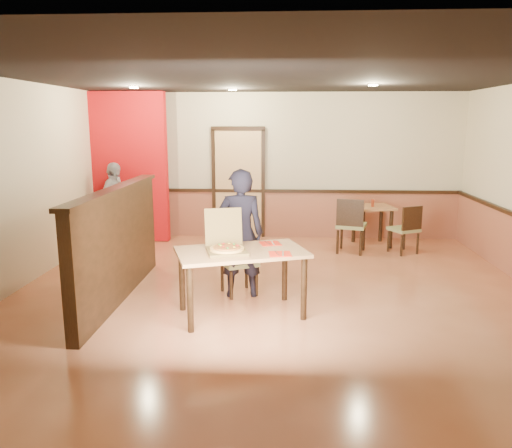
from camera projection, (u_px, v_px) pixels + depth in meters
The scene contains 24 objects.
floor at pixel (275, 296), 6.55m from camera, with size 7.00×7.00×0.00m, color #CB774F.
ceiling at pixel (277, 75), 5.99m from camera, with size 7.00×7.00×0.00m, color black.
wall_back at pixel (279, 166), 9.69m from camera, with size 7.00×7.00×0.00m, color beige.
wall_left at pixel (7, 188), 6.47m from camera, with size 7.00×7.00×0.00m, color beige.
wainscot_back at pixel (279, 214), 9.85m from camera, with size 7.00×0.04×0.90m, color #9A563D.
chair_rail_back at pixel (279, 191), 9.74m from camera, with size 7.00×0.06×0.06m, color black.
back_door at pixel (238, 184), 9.77m from camera, with size 0.90×0.06×2.10m, color tan.
booth_partition at pixel (118, 243), 6.32m from camera, with size 0.20×3.10×1.44m.
red_accent_panel at pixel (125, 168), 9.37m from camera, with size 1.60×0.20×2.78m, color #B30C10.
spot_a at pixel (134, 87), 7.89m from camera, with size 0.14×0.14×0.02m, color #FFEEB2.
spot_b at pixel (233, 90), 8.48m from camera, with size 0.14×0.14×0.02m, color #FFEEB2.
spot_c at pixel (373, 85), 7.38m from camera, with size 0.14×0.14×0.02m, color #FFEEB2.
main_table at pixel (241, 260), 5.79m from camera, with size 1.66×1.27×0.79m.
diner_chair at pixel (237, 258), 6.61m from camera, with size 0.57×0.57×0.86m.
side_chair_left at pixel (351, 223), 8.59m from camera, with size 0.59×0.59×0.97m.
side_chair_right at pixel (406, 227), 8.56m from camera, with size 0.57×0.57×0.85m.
side_table at pixel (372, 215), 9.16m from camera, with size 0.79×0.79×0.74m.
diner at pixel (240, 234), 6.41m from camera, with size 0.61×0.40×1.67m, color black.
passerby at pixel (115, 204), 9.12m from camera, with size 0.90×0.37×1.53m, color #94939B.
pizza_box at pixel (226, 246), 5.70m from camera, with size 0.56×0.61×0.46m.
pizza at pixel (227, 249), 5.66m from camera, with size 0.39×0.39×0.03m, color #F8BB5A.
napkin_near at pixel (280, 254), 5.60m from camera, with size 0.27×0.27×0.01m.
napkin_far at pixel (270, 243), 6.08m from camera, with size 0.29×0.29×0.01m.
condiment at pixel (373, 203), 9.03m from camera, with size 0.06×0.06×0.14m, color maroon.
Camera 1 is at (0.11, -6.23, 2.24)m, focal length 35.00 mm.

